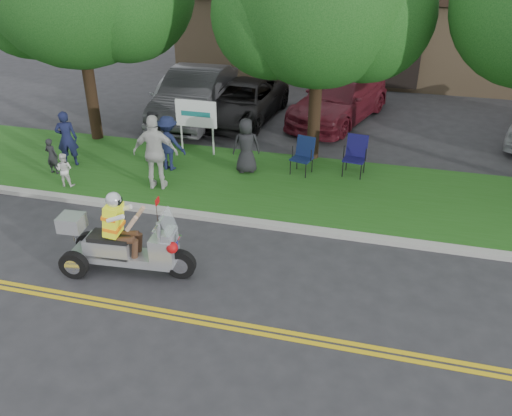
% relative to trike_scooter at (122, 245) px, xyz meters
% --- Properties ---
extents(ground, '(120.00, 120.00, 0.00)m').
position_rel_trike_scooter_xyz_m(ground, '(2.32, -0.56, -0.64)').
color(ground, '#28282B').
rests_on(ground, ground).
extents(centerline_near, '(60.00, 0.10, 0.01)m').
position_rel_trike_scooter_xyz_m(centerline_near, '(2.32, -1.14, -0.63)').
color(centerline_near, gold).
rests_on(centerline_near, ground).
extents(centerline_far, '(60.00, 0.10, 0.01)m').
position_rel_trike_scooter_xyz_m(centerline_far, '(2.32, -0.98, -0.63)').
color(centerline_far, gold).
rests_on(centerline_far, ground).
extents(curb, '(60.00, 0.25, 0.12)m').
position_rel_trike_scooter_xyz_m(curb, '(2.32, 2.49, -0.58)').
color(curb, '#A8A89E').
rests_on(curb, ground).
extents(grass_verge, '(60.00, 4.00, 0.10)m').
position_rel_trike_scooter_xyz_m(grass_verge, '(2.32, 4.64, -0.58)').
color(grass_verge, '#205516').
rests_on(grass_verge, ground).
extents(commercial_building, '(18.00, 8.20, 4.00)m').
position_rel_trike_scooter_xyz_m(commercial_building, '(4.32, 18.41, 1.37)').
color(commercial_building, '#9E7F5B').
rests_on(commercial_building, ground).
extents(tree_mid, '(5.88, 4.80, 7.05)m').
position_rel_trike_scooter_xyz_m(tree_mid, '(2.87, 6.67, 3.80)').
color(tree_mid, '#332114').
rests_on(tree_mid, ground).
extents(business_sign, '(1.25, 0.06, 1.75)m').
position_rel_trike_scooter_xyz_m(business_sign, '(-0.58, 6.04, 0.62)').
color(business_sign, silver).
rests_on(business_sign, ground).
extents(trike_scooter, '(2.79, 0.96, 1.83)m').
position_rel_trike_scooter_xyz_m(trike_scooter, '(0.00, 0.00, 0.00)').
color(trike_scooter, black).
rests_on(trike_scooter, ground).
extents(lawn_chair_a, '(0.66, 0.67, 1.02)m').
position_rel_trike_scooter_xyz_m(lawn_chair_a, '(2.73, 5.52, 0.04)').
color(lawn_chair_a, black).
rests_on(lawn_chair_a, grass_verge).
extents(lawn_chair_b, '(0.64, 0.66, 1.09)m').
position_rel_trike_scooter_xyz_m(lawn_chair_b, '(4.13, 5.80, 0.08)').
color(lawn_chair_b, black).
rests_on(lawn_chair_b, grass_verge).
extents(spectator_adult_left, '(0.69, 0.59, 1.61)m').
position_rel_trike_scooter_xyz_m(spectator_adult_left, '(-3.85, 4.30, 0.27)').
color(spectator_adult_left, '#141838').
rests_on(spectator_adult_left, grass_verge).
extents(spectator_adult_mid, '(0.88, 0.75, 1.59)m').
position_rel_trike_scooter_xyz_m(spectator_adult_mid, '(-1.51, 4.98, 0.26)').
color(spectator_adult_mid, black).
rests_on(spectator_adult_mid, grass_verge).
extents(spectator_adult_right, '(1.23, 0.67, 2.00)m').
position_rel_trike_scooter_xyz_m(spectator_adult_right, '(-0.80, 3.58, 0.47)').
color(spectator_adult_right, beige).
rests_on(spectator_adult_right, grass_verge).
extents(spectator_chair_a, '(1.07, 0.71, 1.56)m').
position_rel_trike_scooter_xyz_m(spectator_chair_a, '(-0.96, 4.77, 0.25)').
color(spectator_chair_a, '#151C3B').
rests_on(spectator_chair_a, grass_verge).
extents(spectator_chair_b, '(0.88, 0.71, 1.55)m').
position_rel_trike_scooter_xyz_m(spectator_chair_b, '(1.19, 5.14, 0.24)').
color(spectator_chair_b, black).
rests_on(spectator_chair_b, grass_verge).
extents(child_left, '(0.40, 0.28, 1.03)m').
position_rel_trike_scooter_xyz_m(child_left, '(-3.99, 3.69, -0.02)').
color(child_left, black).
rests_on(child_left, grass_verge).
extents(child_right, '(0.49, 0.40, 0.92)m').
position_rel_trike_scooter_xyz_m(child_right, '(-3.23, 3.07, -0.07)').
color(child_right, silver).
rests_on(child_right, grass_verge).
extents(parked_car_far_left, '(2.39, 4.35, 1.40)m').
position_rel_trike_scooter_xyz_m(parked_car_far_left, '(-2.68, 9.51, 0.06)').
color(parked_car_far_left, '#A9ADB0').
rests_on(parked_car_far_left, ground).
extents(parked_car_left, '(2.05, 5.35, 1.74)m').
position_rel_trike_scooter_xyz_m(parked_car_left, '(-1.82, 9.23, 0.23)').
color(parked_car_left, '#303033').
rests_on(parked_car_left, ground).
extents(parked_car_mid, '(2.64, 4.93, 1.32)m').
position_rel_trike_scooter_xyz_m(parked_car_mid, '(-0.18, 9.57, 0.02)').
color(parked_car_mid, black).
rests_on(parked_car_mid, ground).
extents(parked_car_right, '(3.60, 5.55, 1.50)m').
position_rel_trike_scooter_xyz_m(parked_car_right, '(3.12, 10.41, 0.11)').
color(parked_car_right, '#56141E').
rests_on(parked_car_right, ground).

